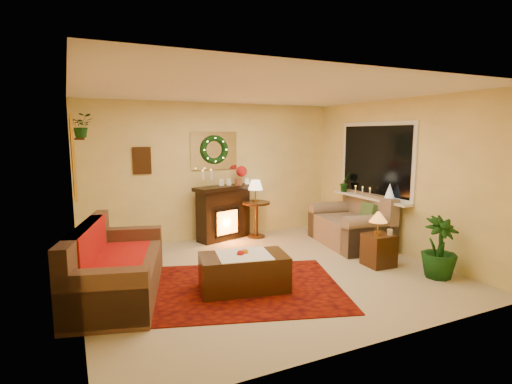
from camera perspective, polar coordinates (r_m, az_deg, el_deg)
name	(u,v)px	position (r m, az deg, el deg)	size (l,w,h in m)	color
floor	(266,272)	(5.99, 1.46, -11.41)	(5.00, 5.00, 0.00)	beige
ceiling	(267,91)	(5.66, 1.56, 14.20)	(5.00, 5.00, 0.00)	white
wall_back	(214,171)	(7.74, -6.03, 2.94)	(5.00, 5.00, 0.00)	#EFD88C
wall_front	(377,213)	(3.83, 16.88, -2.86)	(5.00, 5.00, 0.00)	#EFD88C
wall_left	(74,196)	(5.08, -24.55, -0.59)	(4.50, 4.50, 0.00)	#EFD88C
wall_right	(398,177)	(7.16, 19.68, 2.06)	(4.50, 4.50, 0.00)	#EFD88C
area_rug	(240,288)	(5.42, -2.29, -13.52)	(2.63, 1.97, 0.01)	#44130F
sofa	(119,262)	(5.37, -19.02, -9.38)	(0.93, 2.10, 0.90)	#4A3724
red_throw	(112,257)	(5.51, -19.90, -8.70)	(0.84, 1.37, 0.02)	#D5522C
fireplace	(224,211)	(7.69, -4.66, -2.73)	(1.06, 0.33, 0.97)	black
poinsettia	(242,171)	(7.73, -2.08, 2.97)	(0.21, 0.21, 0.21)	red
mantel_candle_a	(203,175)	(7.41, -7.62, 2.36)	(0.06, 0.06, 0.17)	beige
mantel_candle_b	(211,175)	(7.50, -6.44, 2.45)	(0.06, 0.06, 0.18)	silver
mantel_mirror	(214,151)	(7.70, -6.03, 5.89)	(0.92, 0.02, 0.72)	white
wreath	(215,150)	(7.66, -5.93, 6.03)	(0.55, 0.55, 0.11)	#194719
wall_art	(142,161)	(7.37, -15.99, 4.34)	(0.32, 0.03, 0.48)	#381E11
gold_mirror	(73,156)	(5.33, -24.68, 4.66)	(0.03, 0.84, 1.00)	gold
hanging_plant	(82,137)	(6.08, -23.59, 7.16)	(0.33, 0.28, 0.36)	#194719
loveseat	(349,222)	(7.52, 13.21, -4.19)	(0.94, 1.62, 0.94)	tan
window_frame	(376,160)	(7.52, 16.74, 4.39)	(0.03, 1.86, 1.36)	white
window_glass	(375,160)	(7.51, 16.65, 4.39)	(0.02, 1.70, 1.22)	black
window_sill	(370,198)	(7.53, 15.93, -0.79)	(0.22, 1.86, 0.04)	white
mini_tree	(390,192)	(7.15, 18.55, 0.01)	(0.19, 0.19, 0.29)	silver
sill_plant	(345,182)	(8.00, 12.59, 1.41)	(0.26, 0.21, 0.47)	#144D16
side_table_round	(256,221)	(7.85, 0.02, -4.15)	(0.54, 0.54, 0.70)	#4C3118
lamp_cream	(255,193)	(7.76, -0.08, -0.13)	(0.28, 0.28, 0.43)	beige
end_table_square	(379,249)	(6.47, 17.13, -7.75)	(0.40, 0.40, 0.50)	#4B2915
lamp_tiffany	(378,219)	(6.34, 17.06, -3.65)	(0.28, 0.28, 0.41)	orange
coffee_table	(244,274)	(5.29, -1.75, -11.67)	(1.12, 0.61, 0.47)	#371A13
fruit_bowl	(243,256)	(5.23, -1.85, -9.16)	(0.24, 0.24, 0.06)	white
floor_palm	(439,247)	(6.21, 24.73, -7.10)	(1.46, 1.46, 2.60)	#185313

